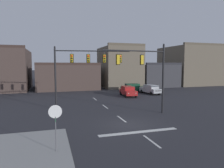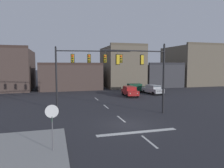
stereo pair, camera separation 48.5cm
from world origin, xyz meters
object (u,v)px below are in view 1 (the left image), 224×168
at_px(stop_sign, 55,117).
at_px(car_lot_farside, 133,88).
at_px(signal_mast_far_side, 82,64).
at_px(car_lot_middle, 151,89).
at_px(signal_mast_near_side, 148,68).
at_px(car_lot_nearside, 128,91).

height_order(stop_sign, car_lot_farside, stop_sign).
height_order(signal_mast_far_side, stop_sign, signal_mast_far_side).
bearing_deg(car_lot_middle, stop_sign, -129.09).
distance_m(signal_mast_near_side, stop_sign, 11.91).
relative_size(signal_mast_near_side, car_lot_nearside, 1.60).
xyz_separation_m(signal_mast_far_side, stop_sign, (-3.33, -11.94, -3.05)).
bearing_deg(car_lot_nearside, car_lot_middle, 15.38).
bearing_deg(signal_mast_near_side, car_lot_farside, 72.13).
bearing_deg(signal_mast_near_side, signal_mast_far_side, 140.23).
height_order(stop_sign, car_lot_nearside, stop_sign).
bearing_deg(car_lot_farside, car_lot_nearside, -121.17).
xyz_separation_m(stop_sign, car_lot_nearside, (11.97, 19.28, -1.29)).
bearing_deg(signal_mast_far_side, stop_sign, -105.58).
height_order(signal_mast_far_side, car_lot_nearside, signal_mast_far_side).
relative_size(signal_mast_far_side, stop_sign, 3.06).
distance_m(car_lot_nearside, car_lot_middle, 4.94).
height_order(stop_sign, car_lot_middle, stop_sign).
bearing_deg(car_lot_farside, stop_sign, -121.71).
xyz_separation_m(signal_mast_near_side, car_lot_farside, (5.39, 16.74, -3.93)).
height_order(signal_mast_far_side, car_lot_farside, signal_mast_far_side).
bearing_deg(car_lot_middle, car_lot_nearside, -164.62).
bearing_deg(stop_sign, signal_mast_far_side, 74.42).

